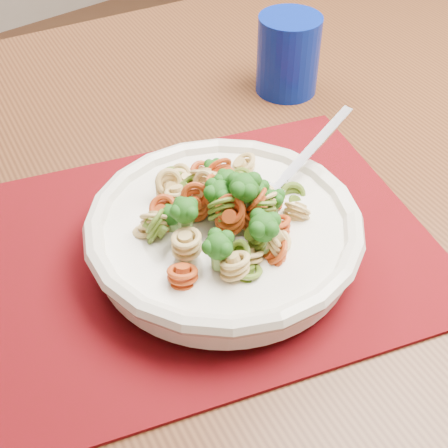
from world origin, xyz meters
TOP-DOWN VIEW (x-y plane):
  - dining_table at (-0.34, -0.04)m, footprint 1.55×1.15m
  - placemat at (-0.40, -0.14)m, footprint 0.55×0.48m
  - pasta_bowl at (-0.39, -0.16)m, footprint 0.27×0.27m
  - pasta_broccoli_heap at (-0.39, -0.16)m, footprint 0.23×0.23m
  - fork at (-0.34, -0.16)m, footprint 0.18×0.05m
  - tumbler at (-0.12, 0.03)m, footprint 0.08×0.08m

SIDE VIEW (x-z plane):
  - dining_table at x=-0.34m, z-range 0.27..0.99m
  - placemat at x=-0.40m, z-range 0.72..0.73m
  - pasta_bowl at x=-0.39m, z-range 0.73..0.78m
  - fork at x=-0.34m, z-range 0.73..0.81m
  - pasta_broccoli_heap at x=-0.39m, z-range 0.74..0.80m
  - tumbler at x=-0.12m, z-range 0.72..0.83m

